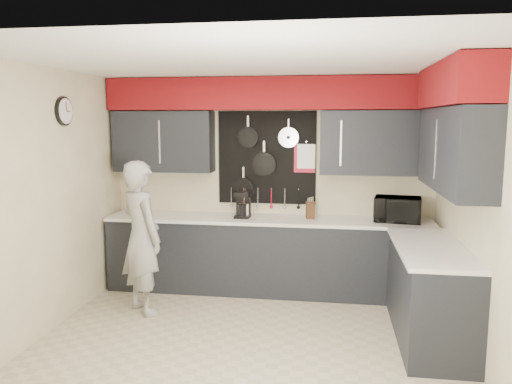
% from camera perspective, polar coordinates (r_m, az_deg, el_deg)
% --- Properties ---
extents(ground, '(4.00, 4.00, 0.00)m').
position_cam_1_polar(ground, '(4.95, -0.89, -16.76)').
color(ground, '#BCB092').
rests_on(ground, ground).
extents(back_wall_assembly, '(4.00, 0.36, 2.60)m').
position_cam_1_polar(back_wall_assembly, '(6.07, 1.66, 7.46)').
color(back_wall_assembly, beige).
rests_on(back_wall_assembly, ground).
extents(right_wall_assembly, '(0.36, 3.50, 2.60)m').
position_cam_1_polar(right_wall_assembly, '(4.82, 22.03, 5.89)').
color(right_wall_assembly, beige).
rests_on(right_wall_assembly, ground).
extents(left_wall_assembly, '(0.05, 3.50, 2.60)m').
position_cam_1_polar(left_wall_assembly, '(5.27, -22.82, -0.66)').
color(left_wall_assembly, beige).
rests_on(left_wall_assembly, ground).
extents(base_cabinets, '(3.95, 2.20, 0.92)m').
position_cam_1_polar(base_cabinets, '(5.79, 5.81, -8.18)').
color(base_cabinets, black).
rests_on(base_cabinets, ground).
extents(microwave, '(0.57, 0.43, 0.29)m').
position_cam_1_polar(microwave, '(6.01, 15.86, -1.92)').
color(microwave, black).
rests_on(microwave, base_cabinets).
extents(knife_block, '(0.11, 0.11, 0.20)m').
position_cam_1_polar(knife_block, '(6.00, 6.23, -2.08)').
color(knife_block, '#3A2512').
rests_on(knife_block, base_cabinets).
extents(utensil_crock, '(0.13, 0.13, 0.16)m').
position_cam_1_polar(utensil_crock, '(6.05, -1.43, -2.15)').
color(utensil_crock, white).
rests_on(utensil_crock, base_cabinets).
extents(coffee_maker, '(0.18, 0.22, 0.32)m').
position_cam_1_polar(coffee_maker, '(6.04, -1.51, -1.36)').
color(coffee_maker, black).
rests_on(coffee_maker, base_cabinets).
extents(person, '(0.72, 0.70, 1.67)m').
position_cam_1_polar(person, '(5.55, -12.96, -5.07)').
color(person, '#A7A7A5').
rests_on(person, ground).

